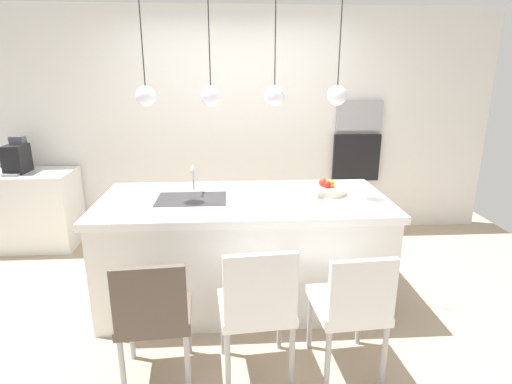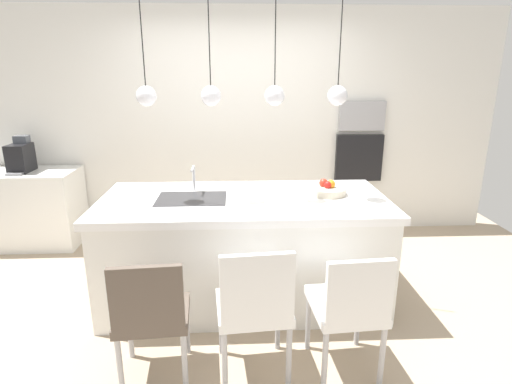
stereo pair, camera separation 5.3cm
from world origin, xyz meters
TOP-DOWN VIEW (x-y plane):
  - floor at (0.00, 0.00)m, footprint 6.60×6.60m
  - back_wall at (0.00, 1.65)m, footprint 6.00×0.10m
  - kitchen_island at (0.00, 0.00)m, footprint 2.34×1.07m
  - sink_basin at (-0.42, 0.00)m, footprint 0.56×0.40m
  - faucet at (-0.42, 0.21)m, footprint 0.02×0.17m
  - fruit_bowl at (0.71, 0.07)m, footprint 0.30×0.30m
  - side_counter at (-2.40, 1.28)m, footprint 1.10×0.60m
  - coffee_machine at (-2.40, 1.28)m, footprint 0.20×0.35m
  - microwave at (1.41, 1.58)m, footprint 0.54×0.08m
  - oven at (1.41, 1.58)m, footprint 0.56×0.08m
  - chair_near at (-0.59, -0.97)m, footprint 0.47×0.44m
  - chair_middle at (0.05, -0.98)m, footprint 0.49×0.47m
  - chair_far at (0.64, -0.98)m, footprint 0.46×0.51m
  - pendant_light_left at (-0.73, 0.00)m, footprint 0.15×0.15m
  - pendant_light_center_left at (-0.24, 0.00)m, footprint 0.15×0.15m
  - pendant_light_center_right at (0.24, 0.00)m, footprint 0.15×0.15m
  - pendant_light_right at (0.73, 0.00)m, footprint 0.15×0.15m

SIDE VIEW (x-z plane):
  - floor at x=0.00m, z-range 0.00..0.00m
  - side_counter at x=-2.40m, z-range 0.00..0.85m
  - kitchen_island at x=0.00m, z-range 0.00..0.91m
  - chair_near at x=-0.59m, z-range 0.06..0.91m
  - chair_far at x=0.64m, z-range 0.06..0.94m
  - chair_middle at x=0.05m, z-range 0.06..0.99m
  - oven at x=1.41m, z-range 0.62..1.18m
  - sink_basin at x=-0.42m, z-range 0.90..0.91m
  - fruit_bowl at x=0.71m, z-range 0.89..1.01m
  - coffee_machine at x=-2.40m, z-range 0.82..1.20m
  - faucet at x=-0.42m, z-range 0.94..1.16m
  - back_wall at x=0.00m, z-range 0.00..2.60m
  - microwave at x=1.41m, z-range 1.23..1.57m
  - pendant_light_left at x=-0.73m, z-range 1.35..2.11m
  - pendant_light_center_left at x=-0.24m, z-range 1.35..2.11m
  - pendant_light_center_right at x=0.24m, z-range 1.35..2.11m
  - pendant_light_right at x=0.73m, z-range 1.35..2.11m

